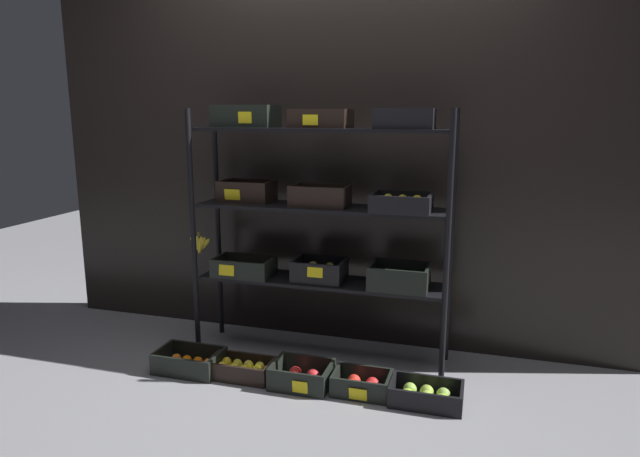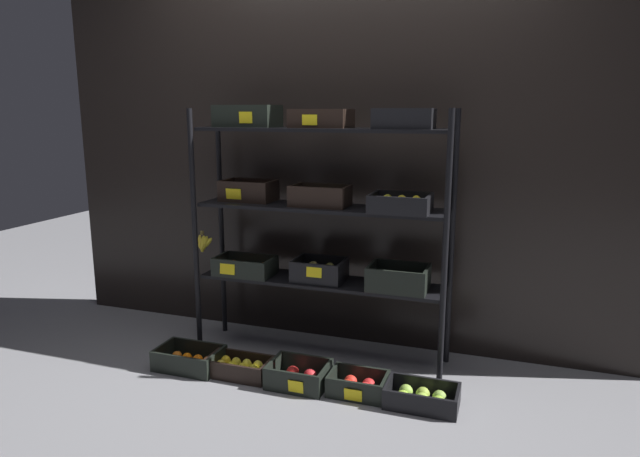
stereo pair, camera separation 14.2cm
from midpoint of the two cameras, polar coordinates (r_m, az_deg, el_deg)
ground_plane at (r=3.56m, az=1.17°, el=-12.73°), size 10.00×10.00×0.00m
storefront_wall at (r=3.59m, az=3.07°, el=9.45°), size 3.90×0.12×2.66m
display_rack at (r=3.28m, az=1.06°, el=2.27°), size 1.63×0.36×1.52m
crate_ground_tangerine at (r=3.45m, az=-11.96°, el=-13.01°), size 0.38×0.24×0.12m
crate_ground_lemon at (r=3.32m, az=-6.95°, el=-13.86°), size 0.37×0.20×0.10m
crate_ground_apple_red at (r=3.19m, az=-0.85°, el=-14.82°), size 0.32×0.26×0.13m
crate_ground_right_apple_red at (r=3.12m, az=5.23°, el=-15.64°), size 0.31×0.22×0.11m
crate_ground_apple_green at (r=3.05m, az=11.68°, el=-16.50°), size 0.37×0.22×0.11m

